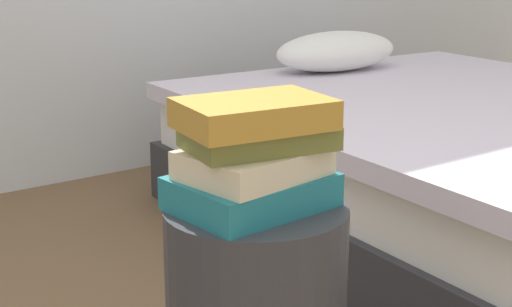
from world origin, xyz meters
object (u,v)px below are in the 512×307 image
(book_teal, at_px, (252,192))
(book_olive, at_px, (258,136))
(bed, at_px, (480,170))
(book_ochre, at_px, (254,114))
(book_cream, at_px, (254,163))

(book_teal, xyz_separation_m, book_olive, (0.01, -0.00, 0.10))
(bed, distance_m, book_ochre, 1.53)
(book_olive, relative_size, book_ochre, 0.99)
(book_olive, height_order, book_ochre, book_ochre)
(book_teal, distance_m, book_olive, 0.10)
(bed, relative_size, book_teal, 8.16)
(book_teal, relative_size, book_ochre, 1.05)
(book_ochre, bearing_deg, bed, 30.46)
(bed, bearing_deg, book_teal, -154.41)
(bed, relative_size, book_cream, 9.17)
(bed, xyz_separation_m, book_ochre, (-1.34, -0.56, 0.47))
(book_cream, relative_size, book_olive, 0.95)
(bed, bearing_deg, book_ochre, -153.92)
(book_teal, height_order, book_cream, book_cream)
(book_olive, bearing_deg, bed, 32.45)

